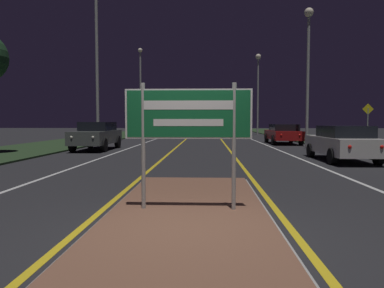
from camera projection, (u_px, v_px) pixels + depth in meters
name	position (u px, v px, depth m)	size (l,w,h in m)	color
ground_plane	(185.00, 230.00, 5.37)	(160.00, 160.00, 0.00)	#232326
median_island	(188.00, 212.00, 6.28)	(2.69, 7.08, 0.10)	#999993
verge_left	(64.00, 143.00, 25.69)	(5.00, 100.00, 0.08)	#23381E
verge_right	(345.00, 144.00, 24.93)	(5.00, 100.00, 0.08)	#23381E
centre_line_yellow_left	(184.00, 141.00, 30.36)	(0.12, 70.00, 0.01)	gold
centre_line_yellow_right	(222.00, 141.00, 30.24)	(0.12, 70.00, 0.01)	gold
lane_line_white_left	(152.00, 140.00, 30.47)	(0.12, 70.00, 0.01)	silver
lane_line_white_right	(255.00, 141.00, 30.13)	(0.12, 70.00, 0.01)	silver
edge_line_white_left	(115.00, 140.00, 30.59)	(0.10, 70.00, 0.01)	silver
edge_line_white_right	(293.00, 141.00, 30.01)	(0.10, 70.00, 0.01)	silver
highway_sign	(188.00, 120.00, 6.18)	(2.10, 0.07, 2.10)	#9E9E99
streetlight_left_near	(96.00, 25.00, 22.44)	(0.60, 0.60, 10.96)	#9E9E99
streetlight_left_far	(141.00, 83.00, 39.02)	(0.47, 0.47, 9.16)	#9E9E99
streetlight_right_near	(308.00, 54.00, 22.82)	(0.55, 0.55, 8.44)	#9E9E99
streetlight_right_far	(258.00, 78.00, 43.31)	(0.63, 0.63, 9.33)	#9E9E99
car_receding_0	(342.00, 142.00, 14.74)	(1.85, 4.60, 1.39)	silver
car_receding_1	(283.00, 133.00, 25.84)	(2.00, 4.77, 1.36)	maroon
car_receding_2	(229.00, 129.00, 36.72)	(1.95, 4.84, 1.42)	#B7B7BC
car_receding_3	(225.00, 128.00, 47.99)	(1.91, 4.25, 1.31)	navy
car_approaching_0	(97.00, 135.00, 20.49)	(1.84, 4.77, 1.53)	#4C514C
warning_sign	(368.00, 122.00, 20.33)	(0.60, 0.06, 2.45)	#9E9E99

